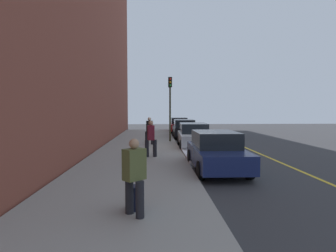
{
  "coord_description": "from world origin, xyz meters",
  "views": [
    {
      "loc": [
        16.79,
        -2.37,
        2.38
      ],
      "look_at": [
        2.36,
        -1.74,
        1.52
      ],
      "focal_mm": 29.85,
      "sensor_mm": 36.0,
      "label": 1
    }
  ],
  "objects": [
    {
      "name": "pedestrian_black_coat",
      "position": [
        -0.91,
        -2.78,
        1.07
      ],
      "size": [
        0.53,
        0.56,
        1.73
      ],
      "color": "black",
      "rests_on": "sidewalk"
    },
    {
      "name": "traffic_light_pole",
      "position": [
        -2.66,
        -1.38,
        3.16
      ],
      "size": [
        0.35,
        0.26,
        4.46
      ],
      "color": "#2D2D19",
      "rests_on": "sidewalk"
    },
    {
      "name": "parked_car_black",
      "position": [
        -6.35,
        -0.0,
        0.76
      ],
      "size": [
        4.6,
        1.97,
        1.51
      ],
      "color": "black",
      "rests_on": "ground"
    },
    {
      "name": "building_facade",
      "position": [
        0.0,
        -6.05,
        7.5
      ],
      "size": [
        32.0,
        0.8,
        15.0
      ],
      "primitive_type": "cube",
      "color": "brown",
      "rests_on": "ground"
    },
    {
      "name": "sidewalk",
      "position": [
        0.0,
        -3.3,
        0.07
      ],
      "size": [
        28.0,
        4.6,
        0.15
      ],
      "primitive_type": "cube",
      "color": "gray",
      "rests_on": "ground"
    },
    {
      "name": "rolling_suitcase",
      "position": [
        10.67,
        -2.92,
        0.42
      ],
      "size": [
        0.34,
        0.22,
        0.89
      ],
      "color": "#191E38",
      "rests_on": "sidewalk"
    },
    {
      "name": "parked_car_red",
      "position": [
        -12.01,
        0.02,
        0.76
      ],
      "size": [
        4.7,
        1.98,
        1.51
      ],
      "color": "black",
      "rests_on": "ground"
    },
    {
      "name": "snow_bank_curb",
      "position": [
        3.36,
        -0.7,
        0.11
      ],
      "size": [
        4.35,
        0.56,
        0.22
      ],
      "primitive_type": "cube",
      "color": "white",
      "rests_on": "ground"
    },
    {
      "name": "pedestrian_burgundy_coat",
      "position": [
        3.77,
        -2.61,
        1.06
      ],
      "size": [
        0.5,
        0.56,
        1.7
      ],
      "color": "black",
      "rests_on": "sidewalk"
    },
    {
      "name": "parked_car_silver",
      "position": [
        -0.36,
        -0.02,
        0.76
      ],
      "size": [
        4.58,
        2.01,
        1.51
      ],
      "color": "black",
      "rests_on": "ground"
    },
    {
      "name": "ground_plane",
      "position": [
        0.0,
        0.0,
        0.0
      ],
      "size": [
        56.0,
        56.0,
        0.0
      ],
      "primitive_type": "plane",
      "color": "#333335"
    },
    {
      "name": "pedestrian_olive_coat",
      "position": [
        11.03,
        -2.82,
        1.02
      ],
      "size": [
        0.5,
        0.51,
        1.63
      ],
      "color": "black",
      "rests_on": "sidewalk"
    },
    {
      "name": "lane_stripe_centre",
      "position": [
        0.0,
        3.2,
        0.0
      ],
      "size": [
        28.0,
        0.14,
        0.01
      ],
      "primitive_type": "cube",
      "color": "gold",
      "rests_on": "ground"
    },
    {
      "name": "parked_car_navy",
      "position": [
        6.15,
        -0.03,
        0.76
      ],
      "size": [
        4.3,
        1.9,
        1.51
      ],
      "color": "black",
      "rests_on": "ground"
    }
  ]
}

